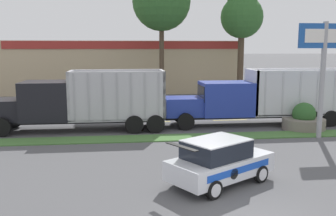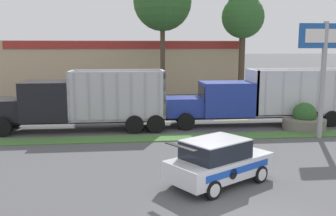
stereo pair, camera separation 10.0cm
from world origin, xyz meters
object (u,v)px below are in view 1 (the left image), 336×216
at_px(store_sign_post, 324,55).
at_px(dump_truck_lead, 247,101).
at_px(dump_truck_mid, 66,104).
at_px(stone_planter, 304,120).
at_px(rally_car, 219,161).

bearing_deg(store_sign_post, dump_truck_lead, 126.57).
xyz_separation_m(dump_truck_mid, stone_planter, (14.43, -1.35, -1.06)).
relative_size(dump_truck_mid, stone_planter, 4.02).
height_order(dump_truck_mid, stone_planter, dump_truck_mid).
xyz_separation_m(dump_truck_lead, dump_truck_mid, (-11.40, -0.48, 0.08)).
bearing_deg(stone_planter, dump_truck_lead, 148.99).
relative_size(rally_car, stone_planter, 1.71).
bearing_deg(dump_truck_lead, store_sign_post, -53.43).
bearing_deg(stone_planter, store_sign_post, -93.47).
bearing_deg(dump_truck_mid, dump_truck_lead, 2.39).
bearing_deg(rally_car, dump_truck_lead, 66.68).
height_order(dump_truck_lead, stone_planter, dump_truck_lead).
distance_m(dump_truck_mid, store_sign_post, 15.00).
relative_size(dump_truck_mid, store_sign_post, 1.62).
bearing_deg(dump_truck_lead, dump_truck_mid, -177.61).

